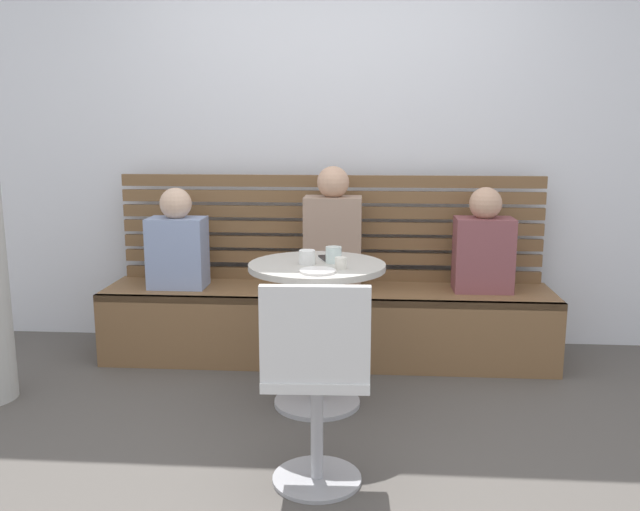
# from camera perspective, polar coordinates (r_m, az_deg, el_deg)

# --- Properties ---
(ground) EXTENTS (8.00, 8.00, 0.00)m
(ground) POSITION_cam_1_polar(r_m,az_deg,el_deg) (3.05, -0.88, -16.39)
(ground) COLOR #514C47
(back_wall) EXTENTS (5.20, 0.10, 2.90)m
(back_wall) POSITION_cam_1_polar(r_m,az_deg,el_deg) (4.35, 1.02, 11.59)
(back_wall) COLOR silver
(back_wall) RESTS_ON ground
(booth_bench) EXTENTS (2.70, 0.52, 0.44)m
(booth_bench) POSITION_cam_1_polar(r_m,az_deg,el_deg) (4.08, 0.61, -5.86)
(booth_bench) COLOR brown
(booth_bench) RESTS_ON ground
(booth_backrest) EXTENTS (2.65, 0.04, 0.67)m
(booth_backrest) POSITION_cam_1_polar(r_m,az_deg,el_deg) (4.19, 0.83, 2.40)
(booth_backrest) COLOR brown
(booth_backrest) RESTS_ON booth_bench
(cafe_table) EXTENTS (0.68, 0.68, 0.74)m
(cafe_table) POSITION_cam_1_polar(r_m,az_deg,el_deg) (3.33, -0.26, -4.42)
(cafe_table) COLOR #ADADB2
(cafe_table) RESTS_ON ground
(white_chair) EXTENTS (0.42, 0.42, 0.85)m
(white_chair) POSITION_cam_1_polar(r_m,az_deg,el_deg) (2.58, -0.33, -10.40)
(white_chair) COLOR #ADADB2
(white_chair) RESTS_ON ground
(person_adult) EXTENTS (0.34, 0.22, 0.74)m
(person_adult) POSITION_cam_1_polar(r_m,az_deg,el_deg) (3.98, 1.11, 1.81)
(person_adult) COLOR #9E7F6B
(person_adult) RESTS_ON booth_bench
(person_child_left) EXTENTS (0.34, 0.22, 0.61)m
(person_child_left) POSITION_cam_1_polar(r_m,az_deg,el_deg) (4.11, -12.13, 0.97)
(person_child_left) COLOR #8C9EC6
(person_child_left) RESTS_ON booth_bench
(person_child_middle) EXTENTS (0.34, 0.22, 0.62)m
(person_child_middle) POSITION_cam_1_polar(r_m,az_deg,el_deg) (4.04, 13.84, 0.81)
(person_child_middle) COLOR brown
(person_child_middle) RESTS_ON booth_bench
(cup_espresso_small) EXTENTS (0.06, 0.06, 0.05)m
(cup_espresso_small) POSITION_cam_1_polar(r_m,az_deg,el_deg) (3.16, 1.79, -0.64)
(cup_espresso_small) COLOR silver
(cup_espresso_small) RESTS_ON cafe_table
(cup_glass_short) EXTENTS (0.08, 0.08, 0.08)m
(cup_glass_short) POSITION_cam_1_polar(r_m,az_deg,el_deg) (3.29, 1.17, 0.07)
(cup_glass_short) COLOR silver
(cup_glass_short) RESTS_ON cafe_table
(cup_ceramic_white) EXTENTS (0.08, 0.08, 0.07)m
(cup_ceramic_white) POSITION_cam_1_polar(r_m,az_deg,el_deg) (3.26, -1.12, -0.15)
(cup_ceramic_white) COLOR white
(cup_ceramic_white) RESTS_ON cafe_table
(plate_small) EXTENTS (0.17, 0.17, 0.01)m
(plate_small) POSITION_cam_1_polar(r_m,az_deg,el_deg) (3.08, -0.21, -1.35)
(plate_small) COLOR white
(plate_small) RESTS_ON cafe_table
(phone_on_table) EXTENTS (0.11, 0.15, 0.01)m
(phone_on_table) POSITION_cam_1_polar(r_m,az_deg,el_deg) (3.40, 0.70, -0.21)
(phone_on_table) COLOR black
(phone_on_table) RESTS_ON cafe_table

